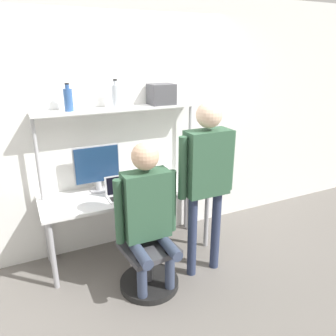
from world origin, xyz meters
TOP-DOWN VIEW (x-y plane):
  - ground_plane at (0.00, 0.00)m, footprint 12.00×12.00m
  - wall_back at (0.00, 0.65)m, footprint 8.00×0.06m
  - desk at (0.00, 0.32)m, footprint 1.77×0.60m
  - shelf_unit at (0.00, 0.49)m, footprint 1.68×0.23m
  - monitor at (-0.27, 0.48)m, footprint 0.47×0.18m
  - laptop at (-0.09, 0.25)m, footprint 0.31×0.21m
  - cell_phone at (0.15, 0.18)m, footprint 0.07×0.15m
  - office_chair at (-0.02, -0.23)m, footprint 0.56×0.56m
  - person_seated at (-0.02, -0.28)m, footprint 0.58×0.48m
  - person_standing at (0.57, -0.29)m, footprint 0.58×0.23m
  - bottle_clear at (-0.03, 0.49)m, footprint 0.08×0.08m
  - bottle_blue at (-0.48, 0.49)m, footprint 0.08×0.08m
  - storage_box at (0.47, 0.49)m, footprint 0.26×0.21m

SIDE VIEW (x-z plane):
  - ground_plane at x=0.00m, z-range 0.00..0.00m
  - office_chair at x=-0.02m, z-range -0.18..0.71m
  - desk at x=0.00m, z-range 0.29..1.03m
  - cell_phone at x=0.15m, z-range 0.74..0.75m
  - laptop at x=-0.09m, z-range 0.69..0.90m
  - person_seated at x=-0.02m, z-range 0.12..1.54m
  - monitor at x=-0.27m, z-range 0.76..1.25m
  - person_standing at x=0.57m, z-range 0.25..1.97m
  - shelf_unit at x=0.00m, z-range 0.55..2.14m
  - wall_back at x=0.00m, z-range 0.00..2.70m
  - storage_box at x=0.47m, z-range 1.59..1.80m
  - bottle_blue at x=-0.48m, z-range 1.57..1.83m
  - bottle_clear at x=-0.03m, z-range 1.57..1.85m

